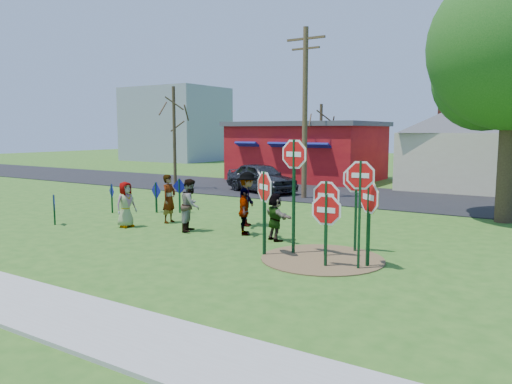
# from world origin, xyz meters

# --- Properties ---
(ground) EXTENTS (120.00, 120.00, 0.00)m
(ground) POSITION_xyz_m (0.00, 0.00, 0.00)
(ground) COLOR #2B5C1A
(ground) RESTS_ON ground
(road) EXTENTS (120.00, 7.50, 0.04)m
(road) POSITION_xyz_m (0.00, 11.50, 0.02)
(road) COLOR black
(road) RESTS_ON ground
(dirt_patch) EXTENTS (3.20, 3.20, 0.03)m
(dirt_patch) POSITION_xyz_m (4.50, -1.00, 0.01)
(dirt_patch) COLOR brown
(dirt_patch) RESTS_ON ground
(red_building) EXTENTS (9.40, 7.69, 3.90)m
(red_building) POSITION_xyz_m (-5.50, 17.99, 1.97)
(red_building) COLOR maroon
(red_building) RESTS_ON ground
(cream_house) EXTENTS (9.40, 9.40, 6.50)m
(cream_house) POSITION_xyz_m (5.50, 18.00, 2.92)
(cream_house) COLOR beige
(cream_house) RESTS_ON ground
(distant_building) EXTENTS (10.00, 8.00, 8.00)m
(distant_building) POSITION_xyz_m (-28.00, 30.00, 4.00)
(distant_building) COLOR #8C939E
(distant_building) RESTS_ON ground
(stop_sign_a) EXTENTS (0.96, 0.62, 2.41)m
(stop_sign_a) POSITION_xyz_m (3.00, -1.45, 1.65)
(stop_sign_a) COLOR #0F381B
(stop_sign_a) RESTS_ON ground
(stop_sign_b) EXTENTS (1.07, 0.16, 3.24)m
(stop_sign_b) POSITION_xyz_m (3.57, -0.88, 2.37)
(stop_sign_b) COLOR #0F381B
(stop_sign_b) RESTS_ON ground
(stop_sign_c) EXTENTS (0.93, 0.15, 2.75)m
(stop_sign_c) POSITION_xyz_m (5.63, -1.39, 1.94)
(stop_sign_c) COLOR #0F381B
(stop_sign_c) RESTS_ON ground
(stop_sign_d) EXTENTS (1.06, 0.11, 2.55)m
(stop_sign_d) POSITION_xyz_m (4.90, 0.24, 1.83)
(stop_sign_d) COLOR #0F381B
(stop_sign_d) RESTS_ON ground
(stop_sign_e) EXTENTS (1.05, 0.10, 1.94)m
(stop_sign_e) POSITION_xyz_m (4.86, -1.61, 1.29)
(stop_sign_e) COLOR #0F381B
(stop_sign_e) RESTS_ON ground
(stop_sign_f) EXTENTS (0.88, 0.70, 2.28)m
(stop_sign_f) POSITION_xyz_m (5.74, -1.08, 1.59)
(stop_sign_f) COLOR #0F381B
(stop_sign_f) RESTS_ON ground
(stop_sign_g) EXTENTS (1.05, 0.07, 2.15)m
(stop_sign_g) POSITION_xyz_m (4.43, -0.68, 1.46)
(stop_sign_g) COLOR #0F381B
(stop_sign_g) RESTS_ON ground
(blue_diamond_a) EXTENTS (0.52, 0.33, 1.09)m
(blue_diamond_a) POSITION_xyz_m (-5.54, -1.76, 0.67)
(blue_diamond_a) COLOR #0F381B
(blue_diamond_a) RESTS_ON ground
(blue_diamond_b) EXTENTS (0.55, 0.27, 1.19)m
(blue_diamond_b) POSITION_xyz_m (-5.83, 1.11, 0.74)
(blue_diamond_b) COLOR #0F381B
(blue_diamond_b) RESTS_ON ground
(blue_diamond_c) EXTENTS (0.70, 0.23, 1.26)m
(blue_diamond_c) POSITION_xyz_m (-4.38, 2.15, 0.76)
(blue_diamond_c) COLOR #0F381B
(blue_diamond_c) RESTS_ON ground
(blue_diamond_d) EXTENTS (0.65, 0.06, 1.41)m
(blue_diamond_d) POSITION_xyz_m (-3.54, 2.62, 0.88)
(blue_diamond_d) COLOR #0F381B
(blue_diamond_d) RESTS_ON ground
(person_a) EXTENTS (0.59, 0.83, 1.58)m
(person_a) POSITION_xyz_m (-3.10, -0.66, 0.79)
(person_a) COLOR #445295
(person_a) RESTS_ON ground
(person_b) EXTENTS (0.49, 0.68, 1.75)m
(person_b) POSITION_xyz_m (-2.41, 0.76, 0.88)
(person_b) COLOR #236857
(person_b) RESTS_ON ground
(person_c) EXTENTS (0.94, 1.04, 1.74)m
(person_c) POSITION_xyz_m (-0.76, 0.00, 0.87)
(person_c) COLOR brown
(person_c) RESTS_ON ground
(person_d) EXTENTS (1.09, 1.40, 1.91)m
(person_d) POSITION_xyz_m (0.32, 1.77, 0.95)
(person_d) COLOR #2D2D32
(person_d) RESTS_ON ground
(person_e) EXTENTS (0.81, 0.93, 1.50)m
(person_e) POSITION_xyz_m (1.08, 0.43, 0.75)
(person_e) COLOR #42264F
(person_e) RESTS_ON ground
(person_f) EXTENTS (1.38, 1.07, 1.46)m
(person_f) POSITION_xyz_m (2.33, 0.26, 0.73)
(person_f) COLOR #225135
(person_f) RESTS_ON ground
(suv) EXTENTS (4.94, 3.37, 1.56)m
(suv) POSITION_xyz_m (-4.24, 9.99, 0.82)
(suv) COLOR #333238
(suv) RESTS_ON road
(utility_pole) EXTENTS (2.01, 0.26, 8.20)m
(utility_pole) POSITION_xyz_m (-1.25, 9.19, 4.32)
(utility_pole) COLOR #4C3823
(utility_pole) RESTS_ON ground
(bare_tree_west) EXTENTS (1.80, 1.80, 5.76)m
(bare_tree_west) POSITION_xyz_m (-9.13, 8.63, 3.72)
(bare_tree_west) COLOR #382819
(bare_tree_west) RESTS_ON ground
(bare_tree_east) EXTENTS (1.80, 1.80, 4.88)m
(bare_tree_east) POSITION_xyz_m (-2.96, 14.66, 3.16)
(bare_tree_east) COLOR #382819
(bare_tree_east) RESTS_ON ground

